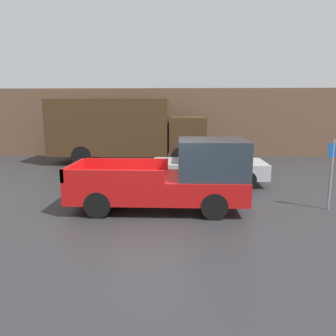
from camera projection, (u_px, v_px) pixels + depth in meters
ground_plane at (159, 212)px, 9.39m from camera, size 60.00×60.00×0.00m
building_wall at (171, 123)px, 19.77m from camera, size 28.00×0.15×4.07m
pickup_truck at (175, 177)px, 9.59m from camera, size 5.07×2.12×2.06m
car at (209, 164)px, 12.84m from camera, size 4.38×1.99×1.48m
delivery_truck at (123, 129)px, 17.38m from camera, size 8.14×2.45×3.37m
parking_sign at (331, 170)px, 9.43m from camera, size 0.30×0.07×2.06m
newspaper_box at (205, 149)px, 19.65m from camera, size 0.45×0.40×0.97m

